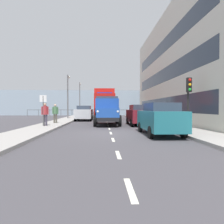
{
  "coord_description": "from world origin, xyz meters",
  "views": [
    {
      "loc": [
        0.5,
        11.43,
        1.46
      ],
      "look_at": [
        -0.49,
        -8.71,
        1.06
      ],
      "focal_mm": 32.17,
      "sensor_mm": 36.0,
      "label": 1
    }
  ],
  "objects_px": {
    "truck_vintage_blue": "(107,111)",
    "car_teal_kerbside_near": "(160,118)",
    "pedestrian_with_bag": "(55,112)",
    "lamp_post_promenade": "(68,92)",
    "pedestrian_strolling": "(45,112)",
    "lamp_post_far": "(80,95)",
    "traffic_light_near": "(189,92)",
    "lorry_cargo_red": "(104,103)",
    "car_silver_oppositeside_0": "(84,113)",
    "car_maroon_kerbside_1": "(139,115)",
    "street_sign": "(43,105)"
  },
  "relations": [
    {
      "from": "truck_vintage_blue",
      "to": "car_teal_kerbside_near",
      "type": "height_order",
      "value": "truck_vintage_blue"
    },
    {
      "from": "pedestrian_with_bag",
      "to": "lamp_post_promenade",
      "type": "height_order",
      "value": "lamp_post_promenade"
    },
    {
      "from": "lamp_post_promenade",
      "to": "pedestrian_strolling",
      "type": "bearing_deg",
      "value": 90.83
    },
    {
      "from": "lamp_post_far",
      "to": "traffic_light_near",
      "type": "bearing_deg",
      "value": 111.28
    },
    {
      "from": "lorry_cargo_red",
      "to": "car_teal_kerbside_near",
      "type": "xyz_separation_m",
      "value": [
        -2.82,
        15.72,
        -1.18
      ]
    },
    {
      "from": "car_teal_kerbside_near",
      "to": "car_silver_oppositeside_0",
      "type": "xyz_separation_m",
      "value": [
        5.21,
        -12.9,
        0.0
      ]
    },
    {
      "from": "car_maroon_kerbside_1",
      "to": "street_sign",
      "type": "xyz_separation_m",
      "value": [
        7.41,
        1.88,
        0.79
      ]
    },
    {
      "from": "car_maroon_kerbside_1",
      "to": "pedestrian_with_bag",
      "type": "relative_size",
      "value": 2.52
    },
    {
      "from": "truck_vintage_blue",
      "to": "street_sign",
      "type": "bearing_deg",
      "value": 24.23
    },
    {
      "from": "lorry_cargo_red",
      "to": "lamp_post_promenade",
      "type": "bearing_deg",
      "value": 5.76
    },
    {
      "from": "pedestrian_with_bag",
      "to": "street_sign",
      "type": "height_order",
      "value": "street_sign"
    },
    {
      "from": "truck_vintage_blue",
      "to": "pedestrian_with_bag",
      "type": "xyz_separation_m",
      "value": [
        4.51,
        -0.78,
        -0.06
      ]
    },
    {
      "from": "car_teal_kerbside_near",
      "to": "lamp_post_far",
      "type": "relative_size",
      "value": 0.71
    },
    {
      "from": "pedestrian_strolling",
      "to": "lamp_post_far",
      "type": "height_order",
      "value": "lamp_post_far"
    },
    {
      "from": "car_silver_oppositeside_0",
      "to": "lamp_post_promenade",
      "type": "height_order",
      "value": "lamp_post_promenade"
    },
    {
      "from": "traffic_light_near",
      "to": "lamp_post_far",
      "type": "height_order",
      "value": "lamp_post_far"
    },
    {
      "from": "car_silver_oppositeside_0",
      "to": "lorry_cargo_red",
      "type": "bearing_deg",
      "value": -130.35
    },
    {
      "from": "car_maroon_kerbside_1",
      "to": "pedestrian_with_bag",
      "type": "distance_m",
      "value": 7.29
    },
    {
      "from": "pedestrian_with_bag",
      "to": "lamp_post_promenade",
      "type": "xyz_separation_m",
      "value": [
        0.27,
        -8.16,
        2.39
      ]
    },
    {
      "from": "lorry_cargo_red",
      "to": "car_silver_oppositeside_0",
      "type": "height_order",
      "value": "lorry_cargo_red"
    },
    {
      "from": "truck_vintage_blue",
      "to": "pedestrian_with_bag",
      "type": "bearing_deg",
      "value": -9.81
    },
    {
      "from": "truck_vintage_blue",
      "to": "car_maroon_kerbside_1",
      "type": "xyz_separation_m",
      "value": [
        -2.7,
        0.24,
        -0.28
      ]
    },
    {
      "from": "car_teal_kerbside_near",
      "to": "lamp_post_far",
      "type": "xyz_separation_m",
      "value": [
        7.15,
        -25.94,
        2.84
      ]
    },
    {
      "from": "truck_vintage_blue",
      "to": "lorry_cargo_red",
      "type": "height_order",
      "value": "lorry_cargo_red"
    },
    {
      "from": "traffic_light_near",
      "to": "street_sign",
      "type": "height_order",
      "value": "traffic_light_near"
    },
    {
      "from": "truck_vintage_blue",
      "to": "lorry_cargo_red",
      "type": "relative_size",
      "value": 0.69
    },
    {
      "from": "traffic_light_near",
      "to": "lamp_post_far",
      "type": "xyz_separation_m",
      "value": [
        9.46,
        -24.3,
        1.26
      ]
    },
    {
      "from": "lorry_cargo_red",
      "to": "car_silver_oppositeside_0",
      "type": "xyz_separation_m",
      "value": [
        2.39,
        2.82,
        -1.18
      ]
    },
    {
      "from": "pedestrian_strolling",
      "to": "street_sign",
      "type": "bearing_deg",
      "value": 51.94
    },
    {
      "from": "car_silver_oppositeside_0",
      "to": "street_sign",
      "type": "relative_size",
      "value": 2.05
    },
    {
      "from": "car_silver_oppositeside_0",
      "to": "lamp_post_far",
      "type": "xyz_separation_m",
      "value": [
        1.93,
        -13.03,
        2.84
      ]
    },
    {
      "from": "pedestrian_with_bag",
      "to": "car_silver_oppositeside_0",
      "type": "bearing_deg",
      "value": -108.94
    },
    {
      "from": "car_teal_kerbside_near",
      "to": "lamp_post_far",
      "type": "height_order",
      "value": "lamp_post_far"
    },
    {
      "from": "pedestrian_with_bag",
      "to": "traffic_light_near",
      "type": "xyz_separation_m",
      "value": [
        -9.52,
        5.45,
        1.36
      ]
    },
    {
      "from": "lamp_post_promenade",
      "to": "lorry_cargo_red",
      "type": "bearing_deg",
      "value": -174.24
    },
    {
      "from": "lorry_cargo_red",
      "to": "street_sign",
      "type": "distance_m",
      "value": 12.42
    },
    {
      "from": "traffic_light_near",
      "to": "pedestrian_with_bag",
      "type": "bearing_deg",
      "value": -29.78
    },
    {
      "from": "lorry_cargo_red",
      "to": "lamp_post_promenade",
      "type": "distance_m",
      "value": 4.89
    },
    {
      "from": "lorry_cargo_red",
      "to": "traffic_light_near",
      "type": "relative_size",
      "value": 2.56
    },
    {
      "from": "street_sign",
      "to": "lorry_cargo_red",
      "type": "bearing_deg",
      "value": -111.69
    },
    {
      "from": "car_silver_oppositeside_0",
      "to": "traffic_light_near",
      "type": "bearing_deg",
      "value": 123.75
    },
    {
      "from": "pedestrian_strolling",
      "to": "lamp_post_promenade",
      "type": "height_order",
      "value": "lamp_post_promenade"
    },
    {
      "from": "car_silver_oppositeside_0",
      "to": "pedestrian_with_bag",
      "type": "height_order",
      "value": "pedestrian_with_bag"
    },
    {
      "from": "car_maroon_kerbside_1",
      "to": "lamp_post_promenade",
      "type": "height_order",
      "value": "lamp_post_promenade"
    },
    {
      "from": "car_silver_oppositeside_0",
      "to": "pedestrian_strolling",
      "type": "bearing_deg",
      "value": 76.25
    },
    {
      "from": "car_silver_oppositeside_0",
      "to": "car_maroon_kerbside_1",
      "type": "bearing_deg",
      "value": 127.34
    },
    {
      "from": "lamp_post_promenade",
      "to": "traffic_light_near",
      "type": "bearing_deg",
      "value": 125.72
    },
    {
      "from": "lamp_post_promenade",
      "to": "lamp_post_far",
      "type": "distance_m",
      "value": 10.69
    },
    {
      "from": "pedestrian_with_bag",
      "to": "pedestrian_strolling",
      "type": "bearing_deg",
      "value": 87.78
    },
    {
      "from": "car_teal_kerbside_near",
      "to": "pedestrian_strolling",
      "type": "bearing_deg",
      "value": -30.44
    }
  ]
}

